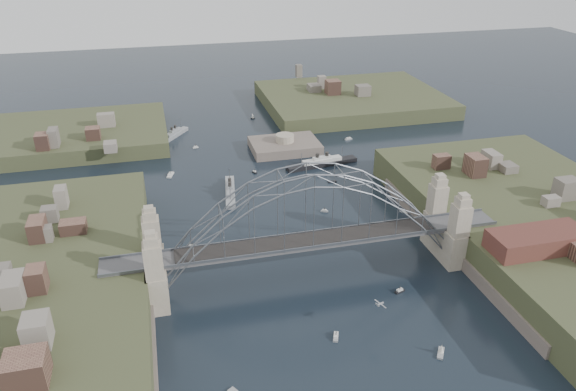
# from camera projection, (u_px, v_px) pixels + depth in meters

# --- Properties ---
(ground) EXTENTS (500.00, 500.00, 0.00)m
(ground) POSITION_uv_depth(u_px,v_px,m) (308.00, 274.00, 118.22)
(ground) COLOR black
(ground) RESTS_ON ground
(bridge) EXTENTS (84.00, 13.80, 24.60)m
(bridge) POSITION_uv_depth(u_px,v_px,m) (309.00, 224.00, 112.69)
(bridge) COLOR #4D4D4F
(bridge) RESTS_ON ground
(shore_west) EXTENTS (50.50, 90.00, 12.00)m
(shore_west) POSITION_uv_depth(u_px,v_px,m) (19.00, 307.00, 104.84)
(shore_west) COLOR #3A3F23
(shore_west) RESTS_ON ground
(shore_east) EXTENTS (50.50, 90.00, 12.00)m
(shore_east) POSITION_uv_depth(u_px,v_px,m) (542.00, 233.00, 129.83)
(shore_east) COLOR #3A3F23
(shore_east) RESTS_ON ground
(headland_nw) EXTENTS (60.00, 45.00, 9.00)m
(headland_nw) POSITION_uv_depth(u_px,v_px,m) (77.00, 140.00, 188.35)
(headland_nw) COLOR #3A3F23
(headland_nw) RESTS_ON ground
(headland_ne) EXTENTS (70.00, 55.00, 9.50)m
(headland_ne) POSITION_uv_depth(u_px,v_px,m) (352.00, 104.00, 224.12)
(headland_ne) COLOR #3A3F23
(headland_ne) RESTS_ON ground
(fort_island) EXTENTS (22.00, 16.00, 9.40)m
(fort_island) POSITION_uv_depth(u_px,v_px,m) (285.00, 151.00, 181.66)
(fort_island) COLOR #60544B
(fort_island) RESTS_ON ground
(wharf_shed) EXTENTS (20.00, 8.00, 4.00)m
(wharf_shed) POSITION_uv_depth(u_px,v_px,m) (538.00, 241.00, 111.19)
(wharf_shed) COLOR #592D26
(wharf_shed) RESTS_ON shore_east
(finger_pier) EXTENTS (4.00, 22.00, 1.40)m
(finger_pier) POSITION_uv_depth(u_px,v_px,m) (552.00, 325.00, 102.14)
(finger_pier) COLOR #4D4D4F
(finger_pier) RESTS_ON ground
(naval_cruiser_near) EXTENTS (4.98, 18.86, 5.61)m
(naval_cruiser_near) POSITION_uv_depth(u_px,v_px,m) (230.00, 191.00, 152.11)
(naval_cruiser_near) COLOR gray
(naval_cruiser_near) RESTS_ON ground
(naval_cruiser_far) EXTENTS (10.77, 14.17, 5.32)m
(naval_cruiser_far) POSITION_uv_depth(u_px,v_px,m) (174.00, 135.00, 192.09)
(naval_cruiser_far) COLOR gray
(naval_cruiser_far) RESTS_ON ground
(ocean_liner) EXTENTS (23.20, 6.54, 5.64)m
(ocean_liner) POSITION_uv_depth(u_px,v_px,m) (322.00, 163.00, 169.68)
(ocean_liner) COLOR black
(ocean_liner) RESTS_ON ground
(aeroplane) EXTENTS (1.65, 2.85, 0.43)m
(aeroplane) POSITION_uv_depth(u_px,v_px,m) (380.00, 304.00, 98.38)
(aeroplane) COLOR #A5A7AB
(small_boat_a) EXTENTS (2.74, 1.82, 1.43)m
(small_boat_a) POSITION_uv_depth(u_px,v_px,m) (193.00, 247.00, 127.38)
(small_boat_a) COLOR silver
(small_boat_a) RESTS_ON ground
(small_boat_b) EXTENTS (1.98, 1.31, 1.43)m
(small_boat_b) POSITION_uv_depth(u_px,v_px,m) (324.00, 211.00, 143.00)
(small_boat_b) COLOR silver
(small_boat_b) RESTS_ON ground
(small_boat_c) EXTENTS (1.83, 2.80, 1.43)m
(small_boat_c) POSITION_uv_depth(u_px,v_px,m) (336.00, 336.00, 99.99)
(small_boat_c) COLOR silver
(small_boat_c) RESTS_ON ground
(small_boat_d) EXTENTS (2.48, 0.84, 0.45)m
(small_boat_d) POSITION_uv_depth(u_px,v_px,m) (332.00, 182.00, 159.22)
(small_boat_d) COLOR silver
(small_boat_d) RESTS_ON ground
(small_boat_e) EXTENTS (2.44, 4.16, 1.43)m
(small_boat_e) POSITION_uv_depth(u_px,v_px,m) (170.00, 175.00, 163.31)
(small_boat_e) COLOR silver
(small_boat_e) RESTS_ON ground
(small_boat_f) EXTENTS (1.37, 1.67, 1.43)m
(small_boat_f) POSITION_uv_depth(u_px,v_px,m) (254.00, 172.00, 164.99)
(small_boat_f) COLOR silver
(small_boat_f) RESTS_ON ground
(small_boat_g) EXTENTS (2.58, 3.14, 2.38)m
(small_boat_g) POSITION_uv_depth(u_px,v_px,m) (441.00, 351.00, 96.02)
(small_boat_g) COLOR silver
(small_boat_g) RESTS_ON ground
(small_boat_h) EXTENTS (1.81, 0.75, 1.43)m
(small_boat_h) POSITION_uv_depth(u_px,v_px,m) (196.00, 147.00, 182.97)
(small_boat_h) COLOR silver
(small_boat_h) RESTS_ON ground
(small_boat_i) EXTENTS (1.90, 2.49, 0.45)m
(small_boat_i) POSITION_uv_depth(u_px,v_px,m) (404.00, 212.00, 142.78)
(small_boat_i) COLOR silver
(small_boat_i) RESTS_ON ground
(small_boat_k) EXTENTS (1.70, 1.24, 2.38)m
(small_boat_k) POSITION_uv_depth(u_px,v_px,m) (253.00, 116.00, 209.64)
(small_boat_k) COLOR silver
(small_boat_k) RESTS_ON ground
(small_boat_l) EXTENTS (1.45, 2.53, 0.45)m
(small_boat_l) POSITION_uv_depth(u_px,v_px,m) (134.00, 234.00, 132.66)
(small_boat_l) COLOR silver
(small_boat_l) RESTS_ON ground
(small_boat_m) EXTENTS (2.34, 1.40, 1.43)m
(small_boat_m) POSITION_uv_depth(u_px,v_px,m) (400.00, 291.00, 112.22)
(small_boat_m) COLOR silver
(small_boat_m) RESTS_ON ground
(small_boat_n) EXTENTS (2.88, 1.54, 1.43)m
(small_boat_n) POSITION_uv_depth(u_px,v_px,m) (348.00, 139.00, 190.01)
(small_boat_n) COLOR silver
(small_boat_n) RESTS_ON ground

